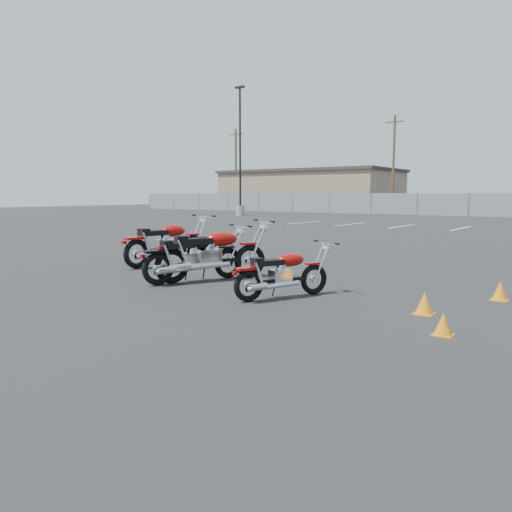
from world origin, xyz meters
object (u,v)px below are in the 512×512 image
Objects in this scene: motorcycle_second_black at (194,257)px; motorcycle_rear_red at (282,273)px; motorcycle_front_red at (166,243)px; motorcycle_third_red at (212,254)px.

motorcycle_second_black is 2.26m from motorcycle_rear_red.
motorcycle_third_red is (2.30, -1.02, -0.00)m from motorcycle_front_red.
motorcycle_front_red reaches higher than motorcycle_third_red.
motorcycle_rear_red is (2.23, -0.31, -0.08)m from motorcycle_second_black.
motorcycle_third_red is at bearing 58.10° from motorcycle_second_black.
motorcycle_third_red is (0.19, 0.31, 0.04)m from motorcycle_second_black.
motorcycle_front_red is 2.52m from motorcycle_third_red.
motorcycle_second_black is at bearing -121.90° from motorcycle_third_red.
motorcycle_rear_red is at bearing -20.62° from motorcycle_front_red.
motorcycle_rear_red is at bearing -7.90° from motorcycle_second_black.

